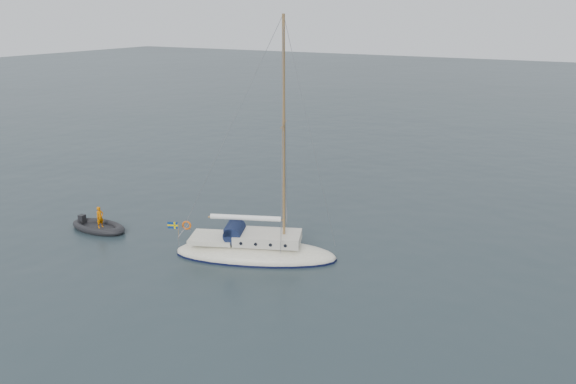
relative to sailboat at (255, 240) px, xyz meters
The scene contains 4 objects.
ground 3.69m from the sailboat, 16.18° to the left, with size 300.00×300.00×0.00m, color black.
sailboat is the anchor object (origin of this frame).
dinghy 3.03m from the sailboat, 150.42° to the left, with size 2.77×1.25×0.40m.
rib 11.14m from the sailboat, behind, with size 4.10×1.86×1.62m.
Camera 1 is at (12.51, -25.72, 13.37)m, focal length 35.00 mm.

